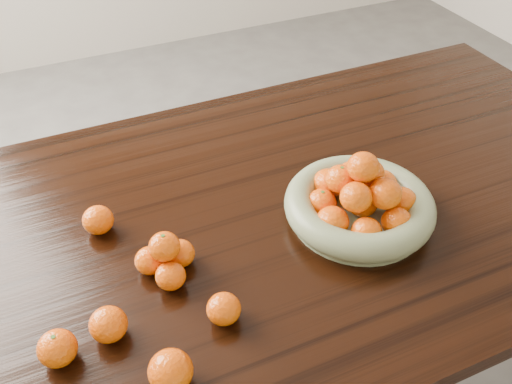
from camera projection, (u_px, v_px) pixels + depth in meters
name	position (u px, v px, depth m)	size (l,w,h in m)	color
dining_table	(255.00, 243.00, 1.31)	(2.00, 1.00, 0.75)	black
fruit_bowl	(360.00, 203.00, 1.22)	(0.32, 0.32, 0.17)	#717857
orange_pyramid	(166.00, 259.00, 1.10)	(0.12, 0.11, 0.10)	#DF5C06
loose_orange_0	(57.00, 348.00, 0.95)	(0.07, 0.07, 0.06)	#DF5C06
loose_orange_1	(171.00, 371.00, 0.91)	(0.07, 0.07, 0.07)	#DF5C06
loose_orange_2	(224.00, 309.00, 1.02)	(0.06, 0.06, 0.06)	#DF5C06
loose_orange_3	(98.00, 220.00, 1.19)	(0.07, 0.07, 0.06)	#DF5C06
loose_orange_4	(108.00, 324.00, 0.99)	(0.07, 0.07, 0.06)	#DF5C06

